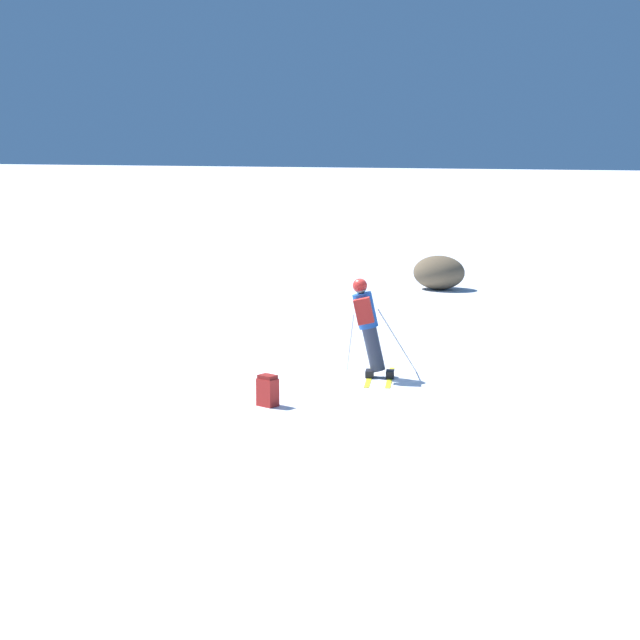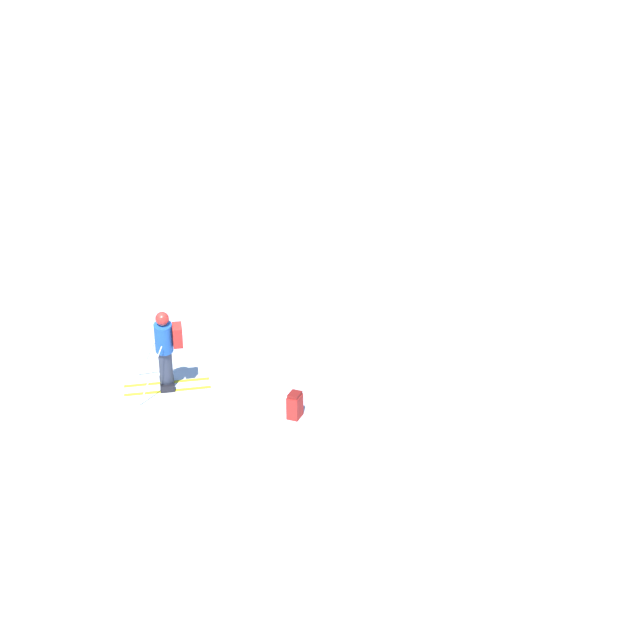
# 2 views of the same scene
# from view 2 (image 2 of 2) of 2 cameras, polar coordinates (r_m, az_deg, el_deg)

# --- Properties ---
(ground_plane) EXTENTS (300.00, 300.00, 0.00)m
(ground_plane) POSITION_cam_2_polar(r_m,az_deg,el_deg) (17.00, -10.55, -5.76)
(ground_plane) COLOR white
(skier) EXTENTS (1.25, 1.73, 1.79)m
(skier) POSITION_cam_2_polar(r_m,az_deg,el_deg) (17.15, -9.84, -1.68)
(skier) COLOR yellow
(skier) RESTS_ON ground
(spare_backpack) EXTENTS (0.35, 0.29, 0.50)m
(spare_backpack) POSITION_cam_2_polar(r_m,az_deg,el_deg) (16.41, -1.62, -5.48)
(spare_backpack) COLOR #AD231E
(spare_backpack) RESTS_ON ground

